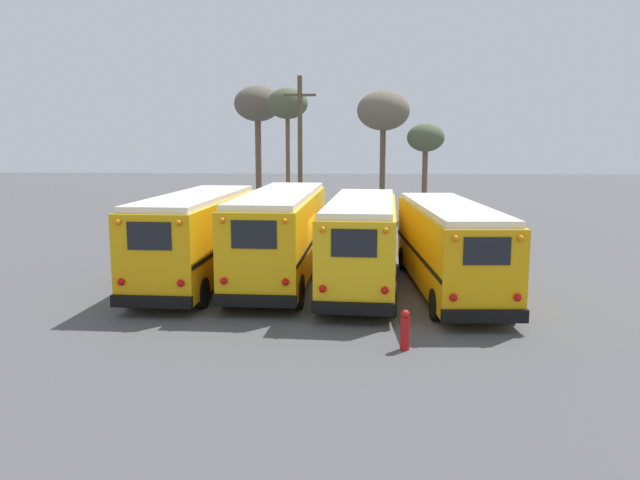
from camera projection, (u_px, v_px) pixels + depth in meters
ground_plane at (320, 284)px, 23.02m from camera, size 160.00×160.00×0.00m
school_bus_0 at (197, 235)px, 22.94m from camera, size 2.83×9.84×3.30m
school_bus_1 at (281, 232)px, 23.47m from camera, size 2.82×10.98×3.35m
school_bus_2 at (362, 240)px, 22.18m from camera, size 2.90×9.91×3.19m
school_bus_3 at (449, 244)px, 21.66m from camera, size 2.92×10.18×3.07m
utility_pole at (300, 152)px, 35.30m from camera, size 1.80×0.27×8.82m
bare_tree_0 at (287, 106)px, 39.28m from camera, size 2.57×2.57×8.54m
bare_tree_1 at (383, 112)px, 43.01m from camera, size 3.64×3.64×8.68m
bare_tree_2 at (426, 140)px, 41.14m from camera, size 2.47×2.47×6.38m
bare_tree_3 at (258, 106)px, 44.23m from camera, size 3.32×3.32×9.11m
fire_hydrant at (405, 330)px, 15.66m from camera, size 0.24×0.24×1.03m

